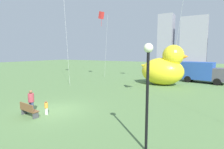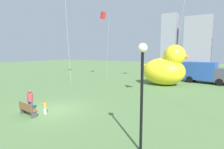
{
  "view_description": "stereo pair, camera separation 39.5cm",
  "coord_description": "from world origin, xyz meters",
  "px_view_note": "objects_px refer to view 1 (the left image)",
  "views": [
    {
      "loc": [
        9.72,
        -8.69,
        4.16
      ],
      "look_at": [
        1.15,
        6.33,
        2.02
      ],
      "focal_mm": 28.28,
      "sensor_mm": 36.0,
      "label": 1
    },
    {
      "loc": [
        10.06,
        -8.49,
        4.16
      ],
      "look_at": [
        1.15,
        6.33,
        2.02
      ],
      "focal_mm": 28.28,
      "sensor_mm": 36.0,
      "label": 2
    }
  ],
  "objects_px": {
    "giant_inflatable_duck": "(164,68)",
    "lamppost": "(148,77)",
    "person_adult": "(31,100)",
    "person_child": "(46,107)",
    "box_truck": "(202,72)",
    "kite_red": "(101,16)",
    "park_bench": "(28,110)"
  },
  "relations": [
    {
      "from": "person_child",
      "to": "box_truck",
      "type": "relative_size",
      "value": 0.16
    },
    {
      "from": "park_bench",
      "to": "box_truck",
      "type": "height_order",
      "value": "box_truck"
    },
    {
      "from": "lamppost",
      "to": "kite_red",
      "type": "relative_size",
      "value": 0.42
    },
    {
      "from": "park_bench",
      "to": "person_adult",
      "type": "height_order",
      "value": "person_adult"
    },
    {
      "from": "park_bench",
      "to": "giant_inflatable_duck",
      "type": "bearing_deg",
      "value": 73.05
    },
    {
      "from": "person_adult",
      "to": "kite_red",
      "type": "distance_m",
      "value": 19.89
    },
    {
      "from": "park_bench",
      "to": "kite_red",
      "type": "xyz_separation_m",
      "value": [
        -5.61,
        17.46,
        9.57
      ]
    },
    {
      "from": "park_bench",
      "to": "box_truck",
      "type": "bearing_deg",
      "value": 66.06
    },
    {
      "from": "park_bench",
      "to": "person_adult",
      "type": "distance_m",
      "value": 0.84
    },
    {
      "from": "person_adult",
      "to": "person_child",
      "type": "relative_size",
      "value": 1.67
    },
    {
      "from": "park_bench",
      "to": "giant_inflatable_duck",
      "type": "height_order",
      "value": "giant_inflatable_duck"
    },
    {
      "from": "park_bench",
      "to": "person_adult",
      "type": "xyz_separation_m",
      "value": [
        -0.46,
        0.56,
        0.41
      ]
    },
    {
      "from": "person_adult",
      "to": "giant_inflatable_duck",
      "type": "relative_size",
      "value": 0.26
    },
    {
      "from": "person_child",
      "to": "giant_inflatable_duck",
      "type": "xyz_separation_m",
      "value": [
        4.15,
        15.21,
        1.66
      ]
    },
    {
      "from": "person_child",
      "to": "kite_red",
      "type": "relative_size",
      "value": 0.09
    },
    {
      "from": "person_child",
      "to": "lamppost",
      "type": "height_order",
      "value": "lamppost"
    },
    {
      "from": "park_bench",
      "to": "lamppost",
      "type": "relative_size",
      "value": 0.35
    },
    {
      "from": "person_child",
      "to": "box_truck",
      "type": "distance_m",
      "value": 21.38
    },
    {
      "from": "person_adult",
      "to": "lamppost",
      "type": "distance_m",
      "value": 8.82
    },
    {
      "from": "person_adult",
      "to": "giant_inflatable_duck",
      "type": "xyz_separation_m",
      "value": [
        5.35,
        15.46,
        1.3
      ]
    },
    {
      "from": "park_bench",
      "to": "person_child",
      "type": "relative_size",
      "value": 1.64
    },
    {
      "from": "box_truck",
      "to": "kite_red",
      "type": "bearing_deg",
      "value": -168.42
    },
    {
      "from": "park_bench",
      "to": "giant_inflatable_duck",
      "type": "distance_m",
      "value": 16.84
    },
    {
      "from": "park_bench",
      "to": "box_truck",
      "type": "xyz_separation_m",
      "value": [
        9.09,
        20.47,
        0.97
      ]
    },
    {
      "from": "giant_inflatable_duck",
      "to": "lamppost",
      "type": "distance_m",
      "value": 16.46
    },
    {
      "from": "giant_inflatable_duck",
      "to": "person_child",
      "type": "bearing_deg",
      "value": -105.27
    },
    {
      "from": "giant_inflatable_duck",
      "to": "box_truck",
      "type": "distance_m",
      "value": 6.17
    },
    {
      "from": "person_child",
      "to": "kite_red",
      "type": "height_order",
      "value": "kite_red"
    },
    {
      "from": "person_adult",
      "to": "person_child",
      "type": "height_order",
      "value": "person_adult"
    },
    {
      "from": "person_adult",
      "to": "lamppost",
      "type": "relative_size",
      "value": 0.35
    },
    {
      "from": "person_adult",
      "to": "person_child",
      "type": "bearing_deg",
      "value": 11.89
    },
    {
      "from": "lamppost",
      "to": "box_truck",
      "type": "height_order",
      "value": "lamppost"
    }
  ]
}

